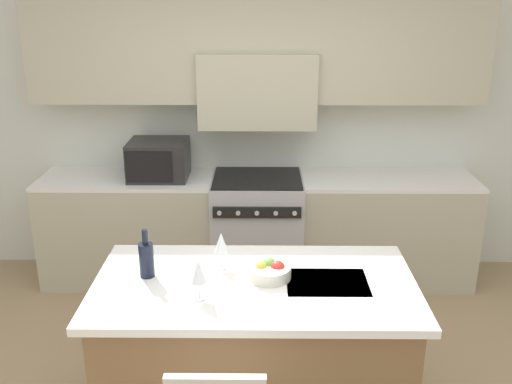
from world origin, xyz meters
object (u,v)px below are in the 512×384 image
fruit_bowl (270,271)px  wine_glass_near (198,272)px  wine_bottle (146,259)px  microwave (159,160)px  wine_glass_far (221,244)px  range_stove (257,229)px

fruit_bowl → wine_glass_near: bearing=-148.0°
fruit_bowl → wine_bottle: bearing=179.2°
microwave → wine_glass_far: bearing=-68.9°
range_stove → wine_bottle: size_ratio=3.38×
range_stove → microwave: (-0.82, 0.02, 0.62)m
wine_bottle → wine_glass_near: 0.39m
microwave → wine_bottle: microwave is taller
wine_glass_far → fruit_bowl: size_ratio=0.90×
microwave → wine_bottle: bearing=-82.5°
microwave → wine_bottle: size_ratio=1.74×
range_stove → wine_bottle: (-0.59, -1.73, 0.56)m
range_stove → wine_bottle: wine_bottle is taller
wine_bottle → wine_glass_far: bearing=14.9°
microwave → wine_glass_near: bearing=-74.7°
microwave → wine_glass_near: microwave is taller
wine_glass_far → fruit_bowl: wine_glass_far is taller
wine_bottle → fruit_bowl: 0.68m
microwave → fruit_bowl: microwave is taller
wine_bottle → wine_glass_near: wine_bottle is taller
microwave → wine_glass_far: 1.75m
wine_bottle → wine_glass_far: 0.42m
wine_glass_near → wine_glass_far: same height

